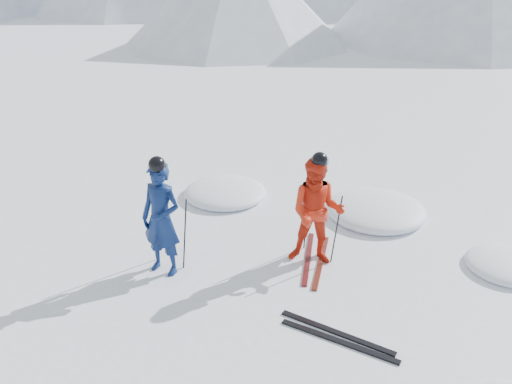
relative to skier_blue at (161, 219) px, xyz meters
The scene contains 12 objects.
ground 3.10m from the skier_blue, 17.66° to the left, with size 160.00×160.00×0.00m, color white.
skier_blue is the anchor object (origin of this frame).
skier_red 2.51m from the skier_blue, 38.84° to the left, with size 0.90×0.70×1.86m, color red.
pole_blue_left 0.46m from the skier_blue, 153.43° to the left, with size 0.02×0.02×1.27m, color black.
pole_blue_right 0.48m from the skier_blue, 45.00° to the left, with size 0.02×0.02×1.27m, color black.
pole_red_left 2.48m from the skier_blue, 47.79° to the left, with size 0.02×0.02×1.24m, color black.
pole_red_right 2.86m from the skier_blue, 37.40° to the left, with size 0.02×0.02×1.24m, color black.
ski_worn_left 2.59m from the skier_blue, 40.63° to the left, with size 0.09×1.70×0.03m, color black.
ski_worn_right 2.77m from the skier_blue, 37.19° to the left, with size 0.09×1.70×0.03m, color black.
ski_loose_a 3.20m from the skier_blue, ahead, with size 0.09×1.70×0.03m, color black.
ski_loose_b 3.30m from the skier_blue, ahead, with size 0.09×1.70×0.03m, color black.
snow_lumps 3.69m from the skier_blue, 55.60° to the left, with size 7.81×5.71×0.43m.
Camera 1 is at (2.47, -6.53, 4.92)m, focal length 38.00 mm.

